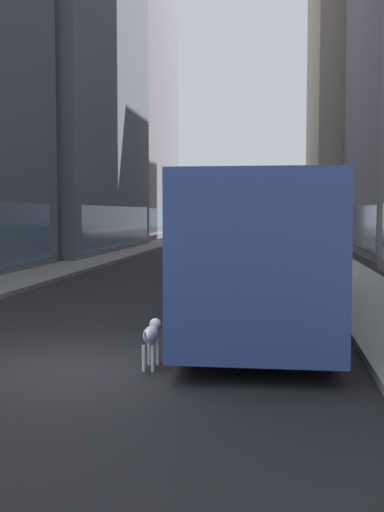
{
  "coord_description": "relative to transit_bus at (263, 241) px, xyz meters",
  "views": [
    {
      "loc": [
        3.05,
        -9.36,
        2.42
      ],
      "look_at": [
        1.12,
        5.25,
        1.4
      ],
      "focal_mm": 43.92,
      "sensor_mm": 36.0,
      "label": 1
    }
  ],
  "objects": [
    {
      "name": "car_grey_wagon",
      "position": [
        0.0,
        18.48,
        -0.95
      ],
      "size": [
        1.86,
        4.53,
        1.62
      ],
      "color": "slate",
      "rests_on": "ground"
    },
    {
      "name": "sidewalk_left",
      "position": [
        -8.5,
        30.16,
        -1.7
      ],
      "size": [
        2.4,
        110.0,
        0.15
      ],
      "primitive_type": "cube",
      "color": "gray",
      "rests_on": "ground"
    },
    {
      "name": "building_left_mid",
      "position": [
        -14.7,
        23.01,
        9.6
      ],
      "size": [
        11.33,
        17.41,
        22.77
      ],
      "color": "slate",
      "rests_on": "ground"
    },
    {
      "name": "transit_bus",
      "position": [
        0.0,
        0.0,
        0.0
      ],
      "size": [
        2.78,
        11.53,
        3.05
      ],
      "color": "#33478C",
      "rests_on": "ground"
    },
    {
      "name": "box_truck",
      "position": [
        -1.6,
        10.86,
        -0.11
      ],
      "size": [
        2.3,
        7.5,
        3.05
      ],
      "color": "silver",
      "rests_on": "ground"
    },
    {
      "name": "car_silver_sedan",
      "position": [
        -1.6,
        25.33,
        -0.96
      ],
      "size": [
        1.89,
        4.04,
        1.62
      ],
      "color": "#B7BABF",
      "rests_on": "ground"
    },
    {
      "name": "car_blue_hatchback",
      "position": [
        -4.0,
        27.05,
        -0.95
      ],
      "size": [
        1.89,
        4.43,
        1.62
      ],
      "color": "#4C6BB7",
      "rests_on": "ground"
    },
    {
      "name": "ground_plane",
      "position": [
        -2.8,
        30.16,
        -1.78
      ],
      "size": [
        120.0,
        120.0,
        0.0
      ],
      "primitive_type": "plane",
      "color": "#232326"
    },
    {
      "name": "sidewalk_right",
      "position": [
        2.9,
        30.16,
        -1.7
      ],
      "size": [
        2.4,
        110.0,
        0.15
      ],
      "primitive_type": "cube",
      "color": "#ADA89E",
      "rests_on": "ground"
    },
    {
      "name": "building_right_far",
      "position": [
        9.1,
        41.72,
        12.69
      ],
      "size": [
        11.49,
        18.82,
        28.96
      ],
      "color": "#A0937F",
      "rests_on": "ground"
    },
    {
      "name": "dalmatian_dog",
      "position": [
        -1.65,
        -4.68,
        -1.26
      ],
      "size": [
        0.22,
        0.96,
        0.72
      ],
      "color": "white",
      "rests_on": "ground"
    },
    {
      "name": "building_left_far",
      "position": [
        -14.7,
        44.92,
        10.28
      ],
      "size": [
        8.48,
        21.67,
        24.14
      ],
      "color": "slate",
      "rests_on": "ground"
    }
  ]
}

